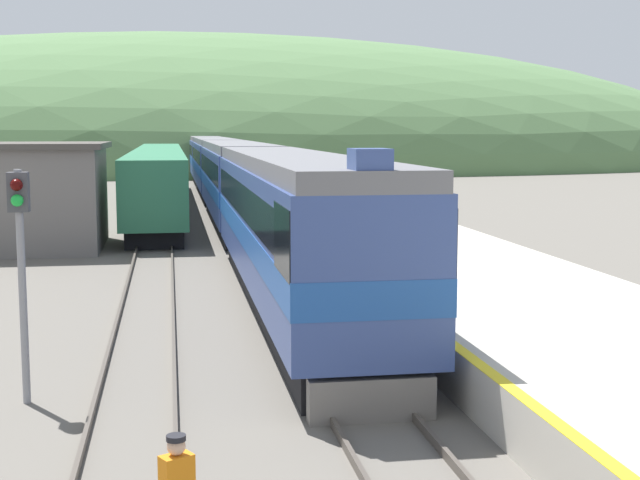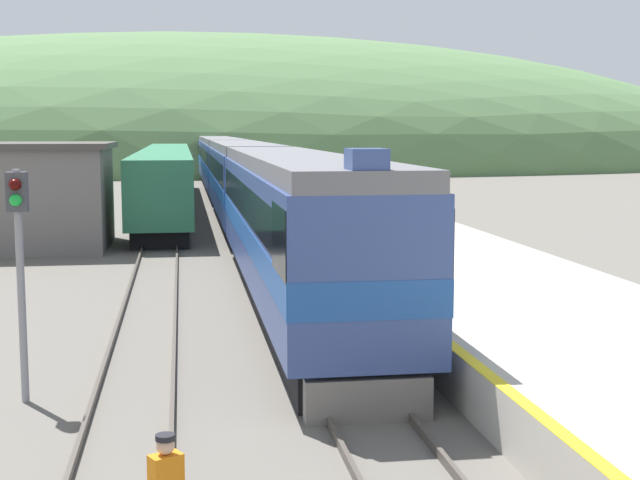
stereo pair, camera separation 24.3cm
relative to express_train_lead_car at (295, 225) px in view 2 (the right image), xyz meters
name	(u,v)px [view 2 (the right image)]	position (x,y,z in m)	size (l,w,h in m)	color
track_main	(222,192)	(0.00, 45.57, -2.28)	(1.52, 180.00, 0.16)	#4C443D
track_siding	(169,193)	(-4.06, 45.57, -2.28)	(1.52, 180.00, 0.16)	#4C443D
platform	(328,208)	(5.16, 25.57, -1.87)	(6.88, 140.00, 1.00)	#BCB5A5
distant_hills	(204,166)	(0.00, 98.46, -2.36)	(155.90, 70.16, 35.19)	#517547
station_shed	(24,195)	(-9.66, 14.34, -0.12)	(7.37, 6.98, 4.44)	slate
express_train_lead_car	(295,225)	(0.00, 0.00, 0.00)	(2.88, 20.61, 4.68)	black
carriage_second	(242,181)	(0.00, 21.68, -0.01)	(2.87, 20.51, 4.32)	black
carriage_third	(223,165)	(0.00, 43.06, -0.01)	(2.87, 20.51, 4.32)	black
carriage_fourth	(213,156)	(0.00, 64.45, -0.01)	(2.87, 20.51, 4.32)	black
siding_train	(166,178)	(-4.06, 32.81, -0.42)	(2.90, 41.38, 3.75)	black
signal_post_siding	(19,238)	(-6.03, -7.87, 0.70)	(0.36, 0.42, 4.29)	gray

